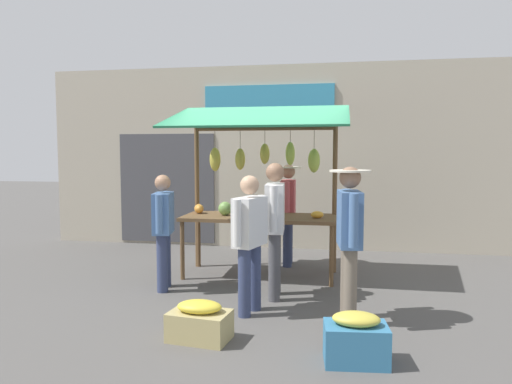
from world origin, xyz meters
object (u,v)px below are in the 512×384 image
(produce_crate_side, at_px, (356,340))
(shopper_with_shopping_bag, at_px, (275,220))
(vendor_with_sunhat, at_px, (288,206))
(shopper_with_ponytail, at_px, (163,225))
(shopper_in_grey_tee, at_px, (349,231))
(produce_crate_near, at_px, (200,322))
(market_stall, at_px, (260,170))
(shopper_in_striped_shirt, at_px, (250,235))

(produce_crate_side, bearing_deg, shopper_with_shopping_bag, -61.36)
(vendor_with_sunhat, bearing_deg, produce_crate_side, 12.76)
(shopper_with_ponytail, distance_m, produce_crate_side, 3.09)
(shopper_with_shopping_bag, bearing_deg, shopper_with_ponytail, 81.11)
(produce_crate_side, bearing_deg, shopper_in_grey_tee, -87.01)
(shopper_with_ponytail, height_order, produce_crate_near, shopper_with_ponytail)
(market_stall, relative_size, produce_crate_near, 4.07)
(produce_crate_near, distance_m, produce_crate_side, 1.48)
(shopper_in_striped_shirt, distance_m, shopper_in_grey_tee, 1.09)
(shopper_with_shopping_bag, xyz_separation_m, produce_crate_near, (0.52, 1.46, -0.79))
(shopper_in_grey_tee, xyz_separation_m, produce_crate_near, (1.41, 0.75, -0.80))
(market_stall, height_order, vendor_with_sunhat, market_stall)
(market_stall, height_order, shopper_in_grey_tee, market_stall)
(produce_crate_side, bearing_deg, vendor_with_sunhat, -74.38)
(shopper_in_striped_shirt, relative_size, produce_crate_near, 2.51)
(market_stall, bearing_deg, vendor_with_sunhat, -115.18)
(market_stall, relative_size, shopper_with_ponytail, 1.66)
(vendor_with_sunhat, relative_size, produce_crate_side, 2.83)
(shopper_in_grey_tee, bearing_deg, shopper_in_striped_shirt, 78.93)
(shopper_with_ponytail, xyz_separation_m, shopper_in_grey_tee, (-2.36, 0.82, 0.12))
(shopper_in_grey_tee, bearing_deg, produce_crate_near, 111.86)
(shopper_in_grey_tee, bearing_deg, produce_crate_side, 176.90)
(shopper_in_grey_tee, relative_size, produce_crate_side, 2.91)
(market_stall, bearing_deg, shopper_with_ponytail, 40.19)
(market_stall, distance_m, shopper_in_grey_tee, 2.23)
(vendor_with_sunhat, bearing_deg, shopper_with_shopping_bag, -1.78)
(shopper_with_shopping_bag, distance_m, produce_crate_near, 1.74)
(shopper_in_striped_shirt, distance_m, produce_crate_side, 1.71)
(shopper_in_striped_shirt, bearing_deg, shopper_with_ponytail, 77.07)
(shopper_with_shopping_bag, relative_size, produce_crate_near, 2.72)
(shopper_with_ponytail, bearing_deg, shopper_in_striped_shirt, -130.60)
(market_stall, distance_m, shopper_in_striped_shirt, 1.79)
(shopper_with_ponytail, relative_size, shopper_in_grey_tee, 0.91)
(market_stall, height_order, produce_crate_near, market_stall)
(shopper_with_shopping_bag, height_order, produce_crate_side, shopper_with_shopping_bag)
(vendor_with_sunhat, xyz_separation_m, shopper_with_ponytail, (1.45, 1.65, -0.09))
(shopper_in_striped_shirt, height_order, produce_crate_near, shopper_in_striped_shirt)
(market_stall, distance_m, produce_crate_side, 3.33)
(shopper_with_ponytail, distance_m, shopper_in_grey_tee, 2.50)
(market_stall, xyz_separation_m, shopper_with_shopping_bag, (-0.37, 1.04, -0.57))
(shopper_with_ponytail, relative_size, produce_crate_side, 2.66)
(vendor_with_sunhat, relative_size, produce_crate_near, 2.61)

